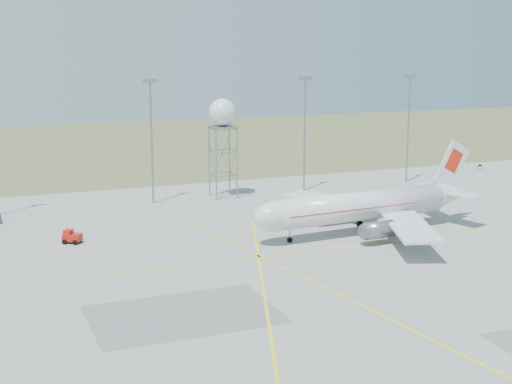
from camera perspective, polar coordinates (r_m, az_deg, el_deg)
name	(u,v)px	position (r m, az deg, el deg)	size (l,w,h in m)	color
ground	(450,340)	(66.60, 15.25, -11.36)	(400.00, 400.00, 0.00)	gray
grass_strip	(121,145)	(193.71, -10.76, 3.70)	(400.00, 120.00, 0.03)	#525C32
mast_b	(151,131)	(118.39, -8.37, 4.86)	(2.20, 0.50, 20.50)	gray
mast_c	(305,124)	(128.03, 3.92, 5.44)	(2.20, 0.50, 20.50)	gray
mast_d	(409,120)	(139.13, 12.12, 5.69)	(2.20, 0.50, 20.50)	gray
taxi_sign_near	(453,168)	(154.51, 15.48, 1.89)	(1.60, 0.17, 1.20)	black
taxi_sign_far	(480,166)	(158.86, 17.48, 2.03)	(1.60, 0.17, 1.20)	black
airliner_main	(364,206)	(100.26, 8.60, -1.15)	(35.86, 34.78, 12.19)	silver
radar_tower	(223,142)	(122.26, -2.67, 3.99)	(4.71, 4.71, 17.04)	gray
baggage_tug	(72,238)	(97.58, -14.51, -3.59)	(2.81, 2.74, 1.81)	#A81A0C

